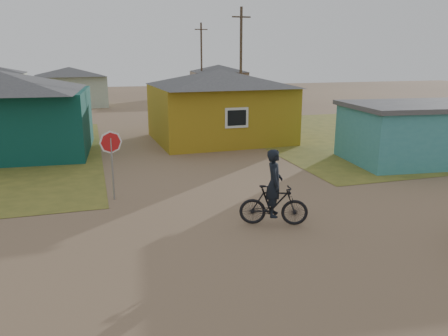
# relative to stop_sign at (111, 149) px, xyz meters

# --- Properties ---
(ground) EXTENTS (120.00, 120.00, 0.00)m
(ground) POSITION_rel_stop_sign_xyz_m (3.78, -4.90, -1.70)
(ground) COLOR #8A6C50
(grass_ne) EXTENTS (20.00, 18.00, 0.00)m
(grass_ne) POSITION_rel_stop_sign_xyz_m (17.78, 8.10, -1.70)
(grass_ne) COLOR olive
(grass_ne) RESTS_ON ground
(house_yellow) EXTENTS (7.72, 6.76, 3.90)m
(house_yellow) POSITION_rel_stop_sign_xyz_m (6.28, 9.09, 0.30)
(house_yellow) COLOR #A18018
(house_yellow) RESTS_ON ground
(shed_turquoise) EXTENTS (6.71, 4.93, 2.60)m
(shed_turquoise) POSITION_rel_stop_sign_xyz_m (13.28, 1.60, -0.39)
(shed_turquoise) COLOR teal
(shed_turquoise) RESTS_ON ground
(house_pale_west) EXTENTS (7.04, 6.15, 3.60)m
(house_pale_west) POSITION_rel_stop_sign_xyz_m (-2.22, 29.10, 0.16)
(house_pale_west) COLOR #A9B89E
(house_pale_west) RESTS_ON ground
(house_beige_east) EXTENTS (6.95, 6.05, 3.60)m
(house_beige_east) POSITION_rel_stop_sign_xyz_m (13.78, 35.10, 0.16)
(house_beige_east) COLOR gray
(house_beige_east) RESTS_ON ground
(house_pale_north) EXTENTS (6.28, 5.81, 3.40)m
(house_pale_north) POSITION_rel_stop_sign_xyz_m (-10.22, 41.10, 0.05)
(house_pale_north) COLOR #A9B89E
(house_pale_north) RESTS_ON ground
(utility_pole_near) EXTENTS (1.40, 0.20, 8.00)m
(utility_pole_near) POSITION_rel_stop_sign_xyz_m (10.28, 17.10, 2.44)
(utility_pole_near) COLOR #48382B
(utility_pole_near) RESTS_ON ground
(utility_pole_far) EXTENTS (1.40, 0.20, 8.00)m
(utility_pole_far) POSITION_rel_stop_sign_xyz_m (11.28, 33.10, 2.44)
(utility_pole_far) COLOR #48382B
(utility_pole_far) RESTS_ON ground
(stop_sign) EXTENTS (0.75, 0.14, 2.30)m
(stop_sign) POSITION_rel_stop_sign_xyz_m (0.00, 0.00, 0.00)
(stop_sign) COLOR gray
(stop_sign) RESTS_ON ground
(cyclist) EXTENTS (1.98, 1.19, 2.16)m
(cyclist) POSITION_rel_stop_sign_xyz_m (4.15, -3.58, -0.91)
(cyclist) COLOR black
(cyclist) RESTS_ON ground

